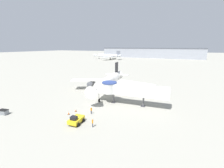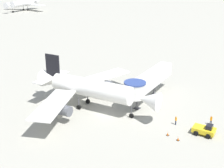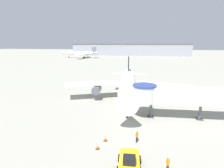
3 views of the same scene
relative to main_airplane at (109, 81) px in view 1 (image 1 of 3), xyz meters
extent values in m
plane|color=#9E9B8E|center=(-0.19, -4.01, -4.06)|extent=(800.00, 800.00, 0.00)
cylinder|color=white|center=(0.07, -0.62, 0.13)|extent=(5.39, 16.77, 3.48)
cone|color=white|center=(1.42, -12.09, 0.13)|extent=(3.91, 4.21, 3.48)
cone|color=white|center=(-1.03, 8.77, 0.13)|extent=(4.07, 5.60, 3.48)
cube|color=white|center=(-8.51, 0.94, -0.48)|extent=(13.69, 9.23, 0.22)
cube|color=white|center=(8.06, 2.89, -0.48)|extent=(13.74, 6.59, 0.22)
cube|color=black|center=(-1.00, 8.51, 3.27)|extent=(0.63, 3.33, 4.53)
cube|color=white|center=(-1.06, 9.03, 0.74)|extent=(9.18, 3.36, 0.18)
cylinder|color=#565960|center=(-7.34, 0.07, -1.68)|extent=(2.29, 3.52, 1.92)
cylinder|color=#565960|center=(7.12, 1.77, -1.68)|extent=(2.29, 3.52, 1.92)
cylinder|color=#4C4C51|center=(1.06, -8.96, -2.61)|extent=(0.18, 0.18, 2.00)
cylinder|color=black|center=(1.06, -8.96, -3.61)|extent=(0.36, 0.92, 0.90)
cylinder|color=#4C4C51|center=(-1.72, 1.24, -2.61)|extent=(0.22, 0.22, 2.00)
cylinder|color=black|center=(-1.72, 1.24, -3.61)|extent=(0.50, 0.94, 0.90)
cylinder|color=#4C4C51|center=(1.39, 1.61, -2.61)|extent=(0.22, 0.22, 2.00)
cylinder|color=black|center=(1.39, 1.61, -3.61)|extent=(0.50, 0.94, 0.90)
cube|color=silver|center=(11.81, -7.08, 0.13)|extent=(16.16, 4.07, 2.80)
cylinder|color=silver|center=(3.85, -7.82, 0.13)|extent=(3.90, 3.90, 2.80)
cylinder|color=navy|center=(3.85, -7.82, 1.68)|extent=(4.10, 4.10, 0.30)
cylinder|color=#56565B|center=(5.13, -7.70, -2.66)|extent=(0.44, 0.44, 2.80)
cube|color=#333338|center=(5.13, -7.70, -4.00)|extent=(1.10, 1.10, 0.12)
cylinder|color=#56565B|center=(13.41, -6.93, -2.66)|extent=(0.44, 0.44, 2.80)
cube|color=#333338|center=(13.41, -6.93, -4.00)|extent=(1.10, 1.10, 0.12)
cube|color=yellow|center=(2.98, -21.76, -3.26)|extent=(2.41, 3.74, 0.80)
cube|color=black|center=(3.06, -22.56, -2.50)|extent=(1.33, 1.11, 0.72)
cylinder|color=black|center=(2.02, -22.84, -3.66)|extent=(0.41, 0.84, 0.81)
cylinder|color=black|center=(4.12, -22.63, -3.66)|extent=(0.41, 0.84, 0.81)
cylinder|color=black|center=(1.83, -20.89, -3.66)|extent=(0.41, 0.84, 0.81)
cylinder|color=black|center=(3.93, -20.69, -3.66)|extent=(0.41, 0.84, 0.81)
cube|color=gray|center=(-15.19, -25.62, -3.53)|extent=(2.16, 1.56, 1.07)
cube|color=black|center=(-15.19, -25.62, -2.95)|extent=(2.29, 1.65, 0.08)
cube|color=black|center=(12.03, -0.24, -4.04)|extent=(0.39, 0.39, 0.04)
cone|color=orange|center=(12.03, -0.24, -3.72)|extent=(0.27, 0.27, 0.61)
cylinder|color=white|center=(12.03, -0.24, -3.64)|extent=(0.15, 0.15, 0.07)
cube|color=black|center=(-0.80, -17.16, -4.04)|extent=(0.43, 0.43, 0.04)
cone|color=orange|center=(-0.80, -17.16, -3.69)|extent=(0.29, 0.29, 0.67)
cylinder|color=white|center=(-0.80, -17.16, -3.61)|extent=(0.16, 0.16, 0.08)
cube|color=black|center=(-1.28, -19.18, -4.04)|extent=(0.42, 0.42, 0.04)
cone|color=orange|center=(-1.28, -19.18, -3.69)|extent=(0.29, 0.29, 0.66)
cylinder|color=white|center=(-1.28, -19.18, -3.61)|extent=(0.16, 0.16, 0.08)
cylinder|color=#1E2338|center=(3.30, -16.69, -3.66)|extent=(0.12, 0.12, 0.81)
cylinder|color=#1E2338|center=(3.41, -16.55, -3.66)|extent=(0.12, 0.12, 0.81)
cube|color=orange|center=(3.35, -16.62, -2.93)|extent=(0.34, 0.37, 0.64)
sphere|color=tan|center=(3.35, -16.62, -2.50)|extent=(0.22, 0.22, 0.22)
cylinder|color=#1E2338|center=(6.87, -21.67, -3.63)|extent=(0.13, 0.13, 0.86)
cylinder|color=#1E2338|center=(6.81, -21.50, -3.63)|extent=(0.13, 0.13, 0.86)
cube|color=orange|center=(6.84, -21.59, -2.86)|extent=(0.30, 0.39, 0.68)
sphere|color=tan|center=(6.84, -21.59, -2.40)|extent=(0.23, 0.23, 0.23)
cylinder|color=silver|center=(-60.27, 119.48, 0.47)|extent=(24.26, 6.46, 3.70)
cone|color=silver|center=(-75.68, 117.68, 0.47)|extent=(4.48, 4.15, 3.70)
cone|color=silver|center=(-47.07, 121.02, 0.47)|extent=(5.95, 4.32, 3.70)
cube|color=silver|center=(-58.20, 129.81, -0.18)|extent=(11.70, 17.09, 0.22)
cube|color=silver|center=(-55.88, 109.91, -0.18)|extent=(8.49, 17.07, 0.22)
cube|color=slate|center=(-47.34, 120.99, 3.80)|extent=(4.37, 0.75, 4.82)
cube|color=silver|center=(-46.79, 121.06, 1.12)|extent=(4.33, 11.39, 0.18)
cylinder|color=#4C4C51|center=(-71.87, 118.13, -2.45)|extent=(0.18, 0.18, 2.13)
cylinder|color=black|center=(-71.87, 118.13, -3.51)|extent=(1.12, 0.39, 1.10)
cylinder|color=#4C4C51|center=(-57.48, 121.49, -2.45)|extent=(0.22, 0.22, 2.13)
cylinder|color=black|center=(-57.48, 121.49, -3.51)|extent=(1.14, 0.52, 1.10)
cylinder|color=#4C4C51|center=(-57.10, 118.17, -2.45)|extent=(0.22, 0.22, 2.13)
cylinder|color=black|center=(-57.10, 118.17, -3.51)|extent=(1.14, 0.52, 1.10)
cube|color=#999EA8|center=(-19.68, 170.99, 2.07)|extent=(132.45, 25.21, 12.26)
cube|color=#4C515B|center=(-19.68, 170.99, 8.80)|extent=(132.45, 25.71, 1.20)
camera|label=1|loc=(21.63, -44.17, 11.55)|focal=24.00mm
camera|label=2|loc=(-42.31, -35.85, 21.64)|focal=50.00mm
camera|label=3|loc=(4.63, -37.71, 8.65)|focal=28.00mm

